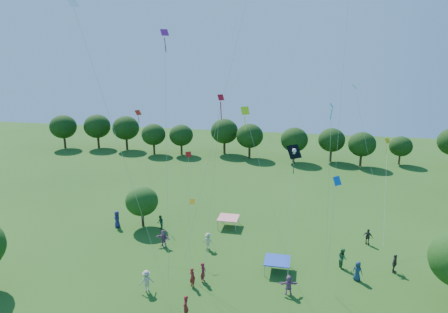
# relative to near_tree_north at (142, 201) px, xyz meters

# --- Properties ---
(near_tree_north) EXTENTS (3.56, 3.56, 4.56)m
(near_tree_north) POSITION_rel_near_tree_north_xyz_m (0.00, 0.00, 0.00)
(near_tree_north) COLOR #422B19
(near_tree_north) RESTS_ON ground
(treeline) EXTENTS (88.01, 8.77, 6.77)m
(treeline) POSITION_rel_near_tree_north_xyz_m (9.38, 32.00, 1.15)
(treeline) COLOR #422B19
(treeline) RESTS_ON ground
(tent_red_stripe) EXTENTS (2.20, 2.20, 1.10)m
(tent_red_stripe) POSITION_rel_near_tree_north_xyz_m (9.29, 1.79, -1.91)
(tent_red_stripe) COLOR red
(tent_red_stripe) RESTS_ON ground
(tent_blue) EXTENTS (2.20, 2.20, 1.10)m
(tent_blue) POSITION_rel_near_tree_north_xyz_m (15.26, -6.47, -1.91)
(tent_blue) COLOR #1B3DB5
(tent_blue) RESTS_ON ground
(crowd_person_0) EXTENTS (0.72, 1.02, 1.87)m
(crowd_person_0) POSITION_rel_near_tree_north_xyz_m (-2.68, -0.78, -2.01)
(crowd_person_0) COLOR navy
(crowd_person_0) RESTS_ON ground
(crowd_person_1) EXTENTS (0.75, 0.69, 1.68)m
(crowd_person_1) POSITION_rel_near_tree_north_xyz_m (8.63, -10.24, -2.10)
(crowd_person_1) COLOR maroon
(crowd_person_1) RESTS_ON ground
(crowd_person_2) EXTENTS (0.77, 0.89, 1.59)m
(crowd_person_2) POSITION_rel_near_tree_north_xyz_m (2.20, -0.40, -2.15)
(crowd_person_2) COLOR #275C36
(crowd_person_2) RESTS_ON ground
(crowd_person_3) EXTENTS (1.29, 1.05, 1.81)m
(crowd_person_3) POSITION_rel_near_tree_north_xyz_m (5.19, -11.58, -2.04)
(crowd_person_3) COLOR #B6A691
(crowd_person_3) RESTS_ON ground
(crowd_person_4) EXTENTS (0.83, 1.10, 1.71)m
(crowd_person_4) POSITION_rel_near_tree_north_xyz_m (25.30, -4.61, -2.09)
(crowd_person_4) COLOR #423935
(crowd_person_4) RESTS_ON ground
(crowd_person_5) EXTENTS (1.59, 0.86, 1.62)m
(crowd_person_5) POSITION_rel_near_tree_north_xyz_m (16.40, -9.72, -2.14)
(crowd_person_5) COLOR #8E5386
(crowd_person_5) RESTS_ON ground
(crowd_person_6) EXTENTS (0.96, 0.82, 1.71)m
(crowd_person_6) POSITION_rel_near_tree_north_xyz_m (22.00, -6.53, -2.09)
(crowd_person_6) COLOR #1A334E
(crowd_person_6) RESTS_ON ground
(crowd_person_7) EXTENTS (0.46, 0.67, 1.71)m
(crowd_person_7) POSITION_rel_near_tree_north_xyz_m (9.22, -14.09, -2.09)
(crowd_person_7) COLOR maroon
(crowd_person_7) RESTS_ON ground
(crowd_person_8) EXTENTS (0.76, 1.01, 1.83)m
(crowd_person_8) POSITION_rel_near_tree_north_xyz_m (20.91, -4.63, -2.03)
(crowd_person_8) COLOR #2B6539
(crowd_person_8) RESTS_ON ground
(crowd_person_9) EXTENTS (1.14, 0.61, 1.67)m
(crowd_person_9) POSITION_rel_near_tree_north_xyz_m (8.33, -3.66, -2.11)
(crowd_person_9) COLOR #AEAC8B
(crowd_person_9) RESTS_ON ground
(crowd_person_10) EXTENTS (1.05, 0.84, 1.63)m
(crowd_person_10) POSITION_rel_near_tree_north_xyz_m (23.78, 0.48, -2.13)
(crowd_person_10) COLOR #3E3331
(crowd_person_10) RESTS_ON ground
(crowd_person_11) EXTENTS (1.67, 0.83, 1.71)m
(crowd_person_11) POSITION_rel_near_tree_north_xyz_m (3.85, -4.01, -2.09)
(crowd_person_11) COLOR #824C74
(crowd_person_11) RESTS_ON ground
(crowd_person_13) EXTENTS (0.47, 0.69, 1.76)m
(crowd_person_13) POSITION_rel_near_tree_north_xyz_m (9.32, -9.39, -2.07)
(crowd_person_13) COLOR maroon
(crowd_person_13) RESTS_ON ground
(pirate_kite) EXTENTS (1.27, 5.41, 10.24)m
(pirate_kite) POSITION_rel_near_tree_north_xyz_m (16.30, -7.14, 7.95)
(pirate_kite) COLOR black
(red_high_kite) EXTENTS (6.13, 2.34, 25.87)m
(red_high_kite) POSITION_rel_near_tree_north_xyz_m (12.10, -6.90, 18.42)
(red_high_kite) COLOR red
(small_kite_0) EXTENTS (0.83, 2.18, 9.28)m
(small_kite_0) POSITION_rel_near_tree_north_xyz_m (7.67, -7.39, 5.65)
(small_kite_0) COLOR red
(small_kite_1) EXTENTS (1.49, 9.21, 8.38)m
(small_kite_1) POSITION_rel_near_tree_north_xyz_m (25.66, 5.05, 4.99)
(small_kite_1) COLOR #FFB80D
(small_kite_2) EXTENTS (2.75, 2.28, 4.15)m
(small_kite_2) POSITION_rel_near_tree_north_xyz_m (6.85, -5.01, 1.84)
(small_kite_2) COLOR #FFAB16
(small_kite_3) EXTENTS (3.62, 6.33, 14.25)m
(small_kite_3) POSITION_rel_near_tree_north_xyz_m (22.49, 2.55, 9.14)
(small_kite_3) COLOR #1D9D1C
(small_kite_4) EXTENTS (0.64, 3.65, 9.37)m
(small_kite_4) POSITION_rel_near_tree_north_xyz_m (19.32, -11.41, 6.11)
(small_kite_4) COLOR blue
(small_kite_5) EXTENTS (0.61, 1.22, 18.92)m
(small_kite_5) POSITION_rel_near_tree_north_xyz_m (7.34, -11.48, 12.59)
(small_kite_5) COLOR #A51B86
(small_kite_6) EXTENTS (4.53, 2.73, 20.57)m
(small_kite_6) POSITION_rel_near_tree_north_xyz_m (3.69, -13.84, 13.55)
(small_kite_6) COLOR white
(small_kite_7) EXTENTS (0.77, 3.53, 14.20)m
(small_kite_7) POSITION_rel_near_tree_north_xyz_m (18.84, -10.65, 8.18)
(small_kite_7) COLOR #0DC9CD
(small_kite_8) EXTENTS (1.75, 0.73, 14.60)m
(small_kite_8) POSITION_rel_near_tree_north_xyz_m (10.94, -11.28, 9.24)
(small_kite_8) COLOR red
(small_kite_9) EXTENTS (3.38, 3.77, 10.84)m
(small_kite_9) POSITION_rel_near_tree_north_xyz_m (-1.73, 4.67, 7.47)
(small_kite_9) COLOR red
(small_kite_10) EXTENTS (4.23, 0.66, 13.32)m
(small_kite_10) POSITION_rel_near_tree_north_xyz_m (13.01, -7.71, 9.27)
(small_kite_10) COLOR #CDF215
(small_kite_11) EXTENTS (0.57, 1.20, 22.86)m
(small_kite_11) POSITION_rel_near_tree_north_xyz_m (19.53, -7.66, 14.27)
(small_kite_11) COLOR green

